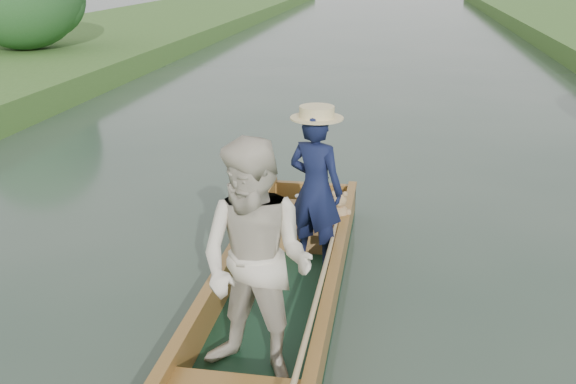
# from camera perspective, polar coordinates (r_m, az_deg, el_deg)

# --- Properties ---
(ground) EXTENTS (120.00, 120.00, 0.00)m
(ground) POSITION_cam_1_polar(r_m,az_deg,el_deg) (6.08, -0.95, -10.38)
(ground) COLOR #283D30
(ground) RESTS_ON ground
(trees_far) EXTENTS (22.13, 14.37, 4.31)m
(trees_far) POSITION_cam_1_polar(r_m,az_deg,el_deg) (12.12, 3.88, 16.67)
(trees_far) COLOR #47331E
(trees_far) RESTS_ON ground
(punt) EXTENTS (1.14, 5.00, 1.94)m
(punt) POSITION_cam_1_polar(r_m,az_deg,el_deg) (5.53, -0.72, -5.78)
(punt) COLOR black
(punt) RESTS_ON ground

